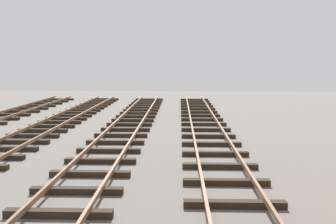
{
  "coord_description": "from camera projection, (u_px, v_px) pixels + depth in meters",
  "views": [
    {
      "loc": [
        -0.26,
        -1.24,
        3.54
      ],
      "look_at": [
        -0.75,
        14.87,
        1.37
      ],
      "focal_mm": 40.23,
      "sensor_mm": 36.0,
      "label": 1
    }
  ],
  "objects": []
}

